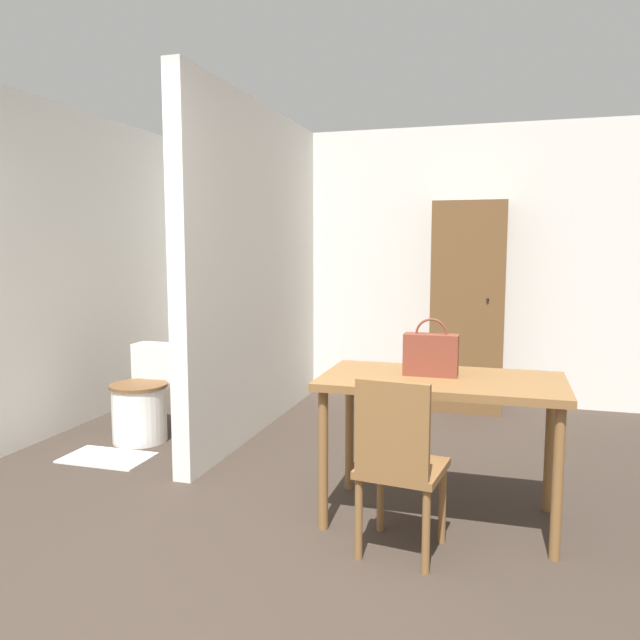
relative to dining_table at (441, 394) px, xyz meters
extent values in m
cube|color=white|center=(-0.94, 2.67, 0.58)|extent=(5.02, 0.12, 2.50)
cube|color=white|center=(-3.01, 0.59, 0.58)|extent=(0.12, 5.05, 2.50)
cube|color=white|center=(-1.55, 1.34, 0.58)|extent=(0.12, 2.54, 2.50)
cube|color=brown|center=(0.00, 0.00, 0.07)|extent=(1.23, 0.67, 0.04)
cylinder|color=brown|center=(-0.55, -0.28, -0.31)|extent=(0.05, 0.05, 0.72)
cylinder|color=brown|center=(0.55, -0.28, -0.31)|extent=(0.05, 0.05, 0.72)
cylinder|color=brown|center=(-0.55, 0.28, -0.31)|extent=(0.05, 0.05, 0.72)
cylinder|color=brown|center=(0.55, 0.28, -0.31)|extent=(0.05, 0.05, 0.72)
cube|color=brown|center=(-0.14, -0.39, -0.27)|extent=(0.42, 0.42, 0.04)
cube|color=brown|center=(-0.16, -0.56, -0.04)|extent=(0.34, 0.07, 0.43)
cylinder|color=brown|center=(-0.27, -0.22, -0.48)|extent=(0.04, 0.04, 0.38)
cylinder|color=brown|center=(0.04, -0.26, -0.48)|extent=(0.04, 0.04, 0.38)
cylinder|color=brown|center=(-0.31, -0.53, -0.48)|extent=(0.04, 0.04, 0.38)
cylinder|color=brown|center=(0.00, -0.57, -0.48)|extent=(0.04, 0.04, 0.38)
cylinder|color=white|center=(-2.25, 0.72, -0.47)|extent=(0.39, 0.39, 0.40)
cylinder|color=brown|center=(-2.25, 0.72, -0.26)|extent=(0.42, 0.42, 0.02)
cube|color=white|center=(-2.25, 0.99, -0.13)|extent=(0.35, 0.18, 0.28)
cube|color=brown|center=(-0.06, 0.03, 0.20)|extent=(0.28, 0.11, 0.22)
torus|color=brown|center=(-0.06, 0.03, 0.31)|extent=(0.16, 0.01, 0.16)
cube|color=brown|center=(-0.01, 2.37, 0.23)|extent=(0.61, 0.44, 1.81)
sphere|color=black|center=(0.16, 2.14, 0.32)|extent=(0.02, 0.02, 0.02)
cube|color=silver|center=(-2.25, 0.32, -0.67)|extent=(0.58, 0.36, 0.01)
camera|label=1|loc=(0.29, -3.18, 0.76)|focal=35.00mm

